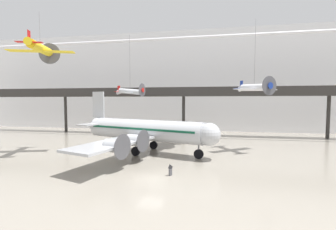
% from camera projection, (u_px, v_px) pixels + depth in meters
% --- Properties ---
extents(ground_plane, '(260.00, 260.00, 0.00)m').
position_uv_depth(ground_plane, '(151.00, 179.00, 22.57)').
color(ground_plane, gray).
extents(hangar_back_wall, '(140.00, 3.00, 26.21)m').
position_uv_depth(hangar_back_wall, '(187.00, 81.00, 60.20)').
color(hangar_back_wall, white).
rests_on(hangar_back_wall, ground).
extents(mezzanine_walkway, '(110.00, 3.20, 10.87)m').
position_uv_depth(mezzanine_walkway, '(183.00, 95.00, 50.73)').
color(mezzanine_walkway, '#2D2B28').
rests_on(mezzanine_walkway, ground).
extents(ceiling_truss_beam, '(120.00, 0.60, 0.60)m').
position_uv_depth(ceiling_truss_beam, '(181.00, 38.00, 46.06)').
color(ceiling_truss_beam, silver).
extents(airliner_silver_main, '(23.63, 27.47, 9.39)m').
position_uv_depth(airliner_silver_main, '(143.00, 130.00, 34.21)').
color(airliner_silver_main, '#B7BABF').
rests_on(airliner_silver_main, ground).
extents(suspended_plane_white_twin, '(7.06, 6.48, 11.55)m').
position_uv_depth(suspended_plane_white_twin, '(254.00, 88.00, 34.29)').
color(suspended_plane_white_twin, silver).
extents(suspended_plane_silver_racer, '(5.81, 7.03, 11.54)m').
position_uv_depth(suspended_plane_silver_racer, '(130.00, 91.00, 42.34)').
color(suspended_plane_silver_racer, silver).
extents(suspended_plane_yellow_lowwing, '(9.05, 7.66, 6.76)m').
position_uv_depth(suspended_plane_yellow_lowwing, '(40.00, 48.00, 31.89)').
color(suspended_plane_yellow_lowwing, yellow).
extents(info_sign_pedestal, '(0.41, 0.70, 1.24)m').
position_uv_depth(info_sign_pedestal, '(170.00, 171.00, 23.50)').
color(info_sign_pedestal, '#4C4C51').
rests_on(info_sign_pedestal, ground).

